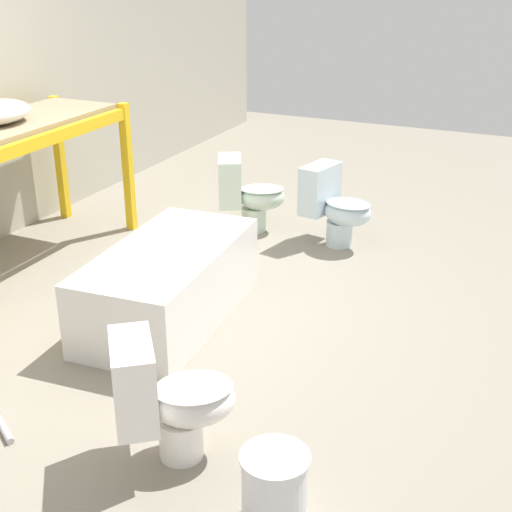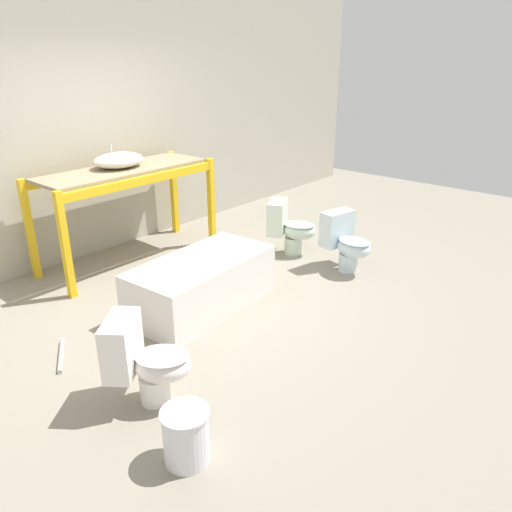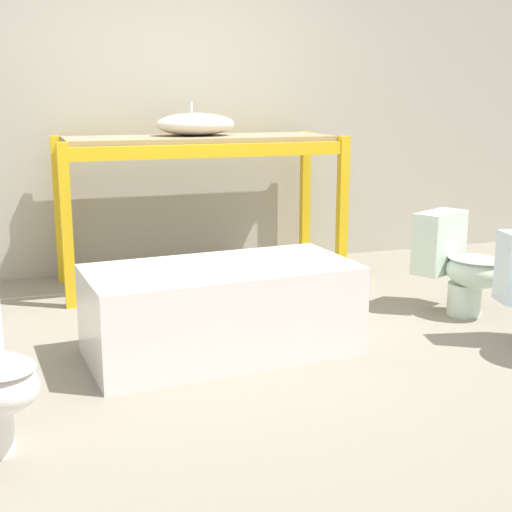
% 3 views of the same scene
% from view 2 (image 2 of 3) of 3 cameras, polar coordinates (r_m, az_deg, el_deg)
% --- Properties ---
extents(ground_plane, '(12.00, 12.00, 0.00)m').
position_cam_2_polar(ground_plane, '(5.13, -6.60, -4.55)').
color(ground_plane, gray).
extents(warehouse_wall_rear, '(10.80, 0.08, 3.20)m').
position_cam_2_polar(warehouse_wall_rear, '(6.15, -19.76, 14.51)').
color(warehouse_wall_rear, '#B2AD9E').
rests_on(warehouse_wall_rear, ground_plane).
extents(shelving_rack, '(2.06, 0.79, 1.10)m').
position_cam_2_polar(shelving_rack, '(5.88, -14.77, 8.12)').
color(shelving_rack, yellow).
rests_on(shelving_rack, ground_plane).
extents(sink_basin, '(0.58, 0.46, 0.25)m').
position_cam_2_polar(sink_basin, '(5.86, -15.43, 10.52)').
color(sink_basin, silver).
rests_on(sink_basin, shelving_rack).
extents(bathtub_main, '(1.49, 0.80, 0.50)m').
position_cam_2_polar(bathtub_main, '(4.80, -6.22, -2.73)').
color(bathtub_main, white).
rests_on(bathtub_main, ground_plane).
extents(toilet_near, '(0.62, 0.66, 0.65)m').
position_cam_2_polar(toilet_near, '(3.59, -12.60, -11.50)').
color(toilet_near, white).
rests_on(toilet_near, ground_plane).
extents(toilet_far, '(0.57, 0.66, 0.65)m').
position_cam_2_polar(toilet_far, '(6.05, 3.83, 3.36)').
color(toilet_far, silver).
rests_on(toilet_far, ground_plane).
extents(toilet_extra, '(0.46, 0.63, 0.65)m').
position_cam_2_polar(toilet_extra, '(5.67, 10.25, 1.68)').
color(toilet_extra, silver).
rests_on(toilet_extra, ground_plane).
extents(bucket_white, '(0.30, 0.30, 0.36)m').
position_cam_2_polar(bucket_white, '(3.19, -8.00, -19.61)').
color(bucket_white, silver).
rests_on(bucket_white, ground_plane).
extents(loose_pipe, '(0.28, 0.42, 0.04)m').
position_cam_2_polar(loose_pipe, '(4.43, -21.39, -10.54)').
color(loose_pipe, '#B7B7BC').
rests_on(loose_pipe, ground_plane).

